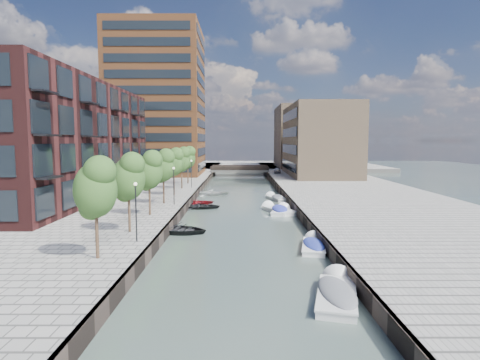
{
  "coord_description": "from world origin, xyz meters",
  "views": [
    {
      "loc": [
        -0.07,
        -19.26,
        7.95
      ],
      "look_at": [
        0.0,
        26.17,
        3.5
      ],
      "focal_mm": 30.0,
      "sensor_mm": 36.0,
      "label": 1
    }
  ],
  "objects_px": {
    "sloop_4": "(201,208)",
    "motorboat_1": "(337,293)",
    "tree_5": "(181,159)",
    "sloop_0": "(178,233)",
    "tree_1": "(128,176)",
    "tree_2": "(149,169)",
    "motorboat_2": "(281,212)",
    "tree_0": "(95,186)",
    "motorboat_3": "(277,210)",
    "car": "(277,170)",
    "bridge": "(240,170)",
    "tree_3": "(163,165)",
    "sloop_1": "(183,232)",
    "sloop_2": "(198,204)",
    "tree_4": "(174,162)",
    "tree_6": "(188,157)",
    "motorboat_0": "(314,245)",
    "sloop_3": "(212,195)"
  },
  "relations": [
    {
      "from": "bridge",
      "to": "tree_2",
      "type": "bearing_deg",
      "value": -98.95
    },
    {
      "from": "tree_0",
      "to": "motorboat_2",
      "type": "bearing_deg",
      "value": 57.84
    },
    {
      "from": "tree_6",
      "to": "sloop_3",
      "type": "distance_m",
      "value": 9.73
    },
    {
      "from": "tree_5",
      "to": "car",
      "type": "bearing_deg",
      "value": 59.18
    },
    {
      "from": "sloop_2",
      "to": "motorboat_3",
      "type": "height_order",
      "value": "motorboat_3"
    },
    {
      "from": "tree_1",
      "to": "sloop_3",
      "type": "bearing_deg",
      "value": 81.0
    },
    {
      "from": "bridge",
      "to": "tree_1",
      "type": "distance_m",
      "value": 61.71
    },
    {
      "from": "car",
      "to": "bridge",
      "type": "bearing_deg",
      "value": 153.85
    },
    {
      "from": "motorboat_1",
      "to": "tree_6",
      "type": "bearing_deg",
      "value": 106.42
    },
    {
      "from": "bridge",
      "to": "car",
      "type": "distance_m",
      "value": 9.61
    },
    {
      "from": "tree_1",
      "to": "sloop_0",
      "type": "bearing_deg",
      "value": 50.79
    },
    {
      "from": "bridge",
      "to": "motorboat_2",
      "type": "height_order",
      "value": "bridge"
    },
    {
      "from": "bridge",
      "to": "sloop_2",
      "type": "xyz_separation_m",
      "value": [
        -5.28,
        -41.26,
        -1.39
      ]
    },
    {
      "from": "sloop_4",
      "to": "motorboat_1",
      "type": "height_order",
      "value": "motorboat_1"
    },
    {
      "from": "sloop_1",
      "to": "sloop_2",
      "type": "bearing_deg",
      "value": 22.66
    },
    {
      "from": "tree_0",
      "to": "motorboat_3",
      "type": "height_order",
      "value": "tree_0"
    },
    {
      "from": "tree_3",
      "to": "sloop_1",
      "type": "relative_size",
      "value": 1.34
    },
    {
      "from": "sloop_1",
      "to": "sloop_4",
      "type": "bearing_deg",
      "value": 19.91
    },
    {
      "from": "tree_4",
      "to": "tree_5",
      "type": "xyz_separation_m",
      "value": [
        0.0,
        7.0,
        0.0
      ]
    },
    {
      "from": "tree_6",
      "to": "motorboat_1",
      "type": "xyz_separation_m",
      "value": [
        13.41,
        -45.5,
        -5.09
      ]
    },
    {
      "from": "sloop_3",
      "to": "sloop_0",
      "type": "bearing_deg",
      "value": 175.33
    },
    {
      "from": "motorboat_3",
      "to": "tree_4",
      "type": "bearing_deg",
      "value": 151.36
    },
    {
      "from": "motorboat_3",
      "to": "bridge",
      "type": "bearing_deg",
      "value": 95.1
    },
    {
      "from": "tree_5",
      "to": "sloop_0",
      "type": "bearing_deg",
      "value": -82.7
    },
    {
      "from": "sloop_4",
      "to": "motorboat_3",
      "type": "bearing_deg",
      "value": -105.04
    },
    {
      "from": "motorboat_0",
      "to": "motorboat_1",
      "type": "xyz_separation_m",
      "value": [
        -0.57,
        -9.44,
        0.03
      ]
    },
    {
      "from": "bridge",
      "to": "sloop_3",
      "type": "xyz_separation_m",
      "value": [
        -4.04,
        -32.82,
        -1.39
      ]
    },
    {
      "from": "tree_0",
      "to": "sloop_3",
      "type": "xyz_separation_m",
      "value": [
        4.46,
        35.18,
        -5.31
      ]
    },
    {
      "from": "sloop_4",
      "to": "car",
      "type": "height_order",
      "value": "car"
    },
    {
      "from": "motorboat_1",
      "to": "sloop_1",
      "type": "bearing_deg",
      "value": 124.22
    },
    {
      "from": "tree_0",
      "to": "tree_2",
      "type": "height_order",
      "value": "same"
    },
    {
      "from": "motorboat_2",
      "to": "car",
      "type": "bearing_deg",
      "value": 85.23
    },
    {
      "from": "tree_0",
      "to": "tree_3",
      "type": "height_order",
      "value": "same"
    },
    {
      "from": "tree_2",
      "to": "sloop_2",
      "type": "height_order",
      "value": "tree_2"
    },
    {
      "from": "tree_1",
      "to": "sloop_0",
      "type": "distance_m",
      "value": 7.23
    },
    {
      "from": "sloop_3",
      "to": "car",
      "type": "bearing_deg",
      "value": -25.19
    },
    {
      "from": "tree_0",
      "to": "sloop_0",
      "type": "distance_m",
      "value": 12.43
    },
    {
      "from": "tree_0",
      "to": "sloop_4",
      "type": "height_order",
      "value": "tree_0"
    },
    {
      "from": "sloop_0",
      "to": "tree_6",
      "type": "bearing_deg",
      "value": 19.51
    },
    {
      "from": "tree_5",
      "to": "sloop_2",
      "type": "relative_size",
      "value": 1.45
    },
    {
      "from": "tree_3",
      "to": "sloop_2",
      "type": "relative_size",
      "value": 1.45
    },
    {
      "from": "bridge",
      "to": "sloop_4",
      "type": "distance_m",
      "value": 44.81
    },
    {
      "from": "motorboat_1",
      "to": "tree_3",
      "type": "bearing_deg",
      "value": 118.69
    },
    {
      "from": "motorboat_3",
      "to": "car",
      "type": "height_order",
      "value": "car"
    },
    {
      "from": "sloop_0",
      "to": "motorboat_0",
      "type": "distance_m",
      "value": 11.92
    },
    {
      "from": "sloop_4",
      "to": "tree_3",
      "type": "bearing_deg",
      "value": 122.4
    },
    {
      "from": "tree_0",
      "to": "tree_4",
      "type": "height_order",
      "value": "same"
    },
    {
      "from": "bridge",
      "to": "motorboat_0",
      "type": "relative_size",
      "value": 2.65
    },
    {
      "from": "motorboat_1",
      "to": "car",
      "type": "bearing_deg",
      "value": 87.22
    },
    {
      "from": "tree_2",
      "to": "motorboat_2",
      "type": "xyz_separation_m",
      "value": [
        13.12,
        6.87,
        -5.22
      ]
    }
  ]
}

